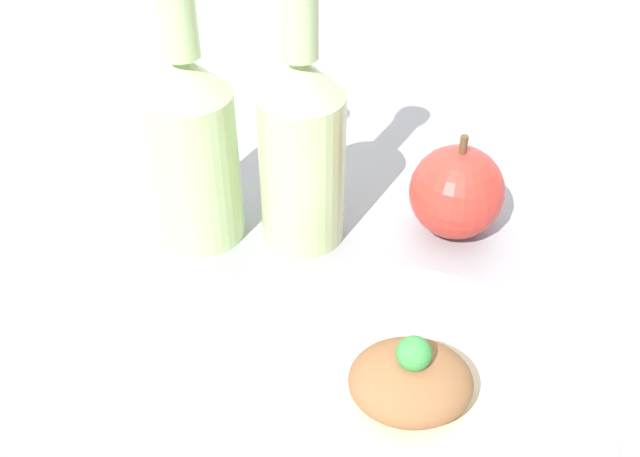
# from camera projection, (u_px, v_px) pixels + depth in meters

# --- Properties ---
(ground_plane) EXTENTS (1.80, 1.10, 0.04)m
(ground_plane) POSITION_uv_depth(u_px,v_px,m) (308.00, 406.00, 0.58)
(ground_plane) COLOR gray
(plate) EXTENTS (0.29, 0.29, 0.02)m
(plate) POSITION_uv_depth(u_px,v_px,m) (407.00, 411.00, 0.54)
(plate) COLOR white
(plate) RESTS_ON ground_plane
(plated_food) EXTENTS (0.17, 0.17, 0.07)m
(plated_food) POSITION_uv_depth(u_px,v_px,m) (410.00, 387.00, 0.52)
(plated_food) COLOR beige
(plated_food) RESTS_ON plate
(cider_bottle_left) EXTENTS (0.08, 0.08, 0.27)m
(cider_bottle_left) POSITION_uv_depth(u_px,v_px,m) (193.00, 141.00, 0.65)
(cider_bottle_left) COLOR #B7D18E
(cider_bottle_left) RESTS_ON ground_plane
(cider_bottle_right) EXTENTS (0.08, 0.08, 0.27)m
(cider_bottle_right) POSITION_uv_depth(u_px,v_px,m) (302.00, 143.00, 0.64)
(cider_bottle_right) COLOR #B7D18E
(cider_bottle_right) RESTS_ON ground_plane
(apple) EXTENTS (0.09, 0.09, 0.10)m
(apple) POSITION_uv_depth(u_px,v_px,m) (457.00, 192.00, 0.69)
(apple) COLOR red
(apple) RESTS_ON ground_plane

